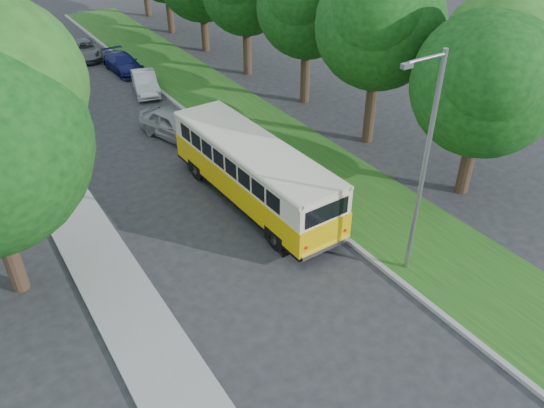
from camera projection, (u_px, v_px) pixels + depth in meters
ground at (268, 274)px, 18.86m from camera, size 120.00×120.00×0.00m
curb at (275, 182)px, 23.94m from camera, size 0.20×70.00×0.15m
grass_verge at (317, 168)px, 25.01m from camera, size 4.50×70.00×0.13m
sidewalk at (91, 245)px, 20.15m from camera, size 2.20×70.00×0.12m
lamppost_near at (423, 164)px, 16.60m from camera, size 1.71×0.16×8.00m
lamppost_far at (8, 60)px, 25.63m from camera, size 1.71×0.16×7.50m
warning_sign at (44, 135)px, 24.24m from camera, size 0.56×0.10×2.50m
vintage_bus at (253, 174)px, 21.92m from camera, size 2.76×9.65×2.84m
car_silver at (175, 124)px, 27.45m from camera, size 3.00×4.72×1.50m
car_white at (145, 83)px, 32.75m from camera, size 2.24×4.08×1.27m
car_blue at (123, 63)px, 35.87m from camera, size 1.89×4.26×1.22m
car_grey at (84, 50)px, 38.29m from camera, size 2.63×4.62×1.22m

